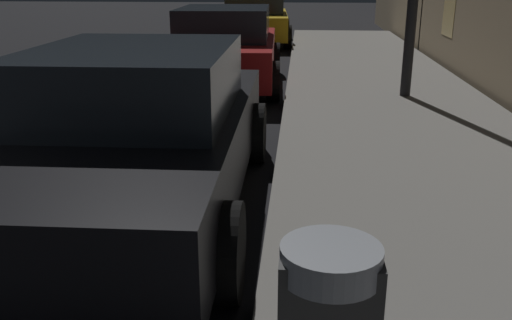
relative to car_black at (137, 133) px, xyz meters
name	(u,v)px	position (x,y,z in m)	size (l,w,h in m)	color
car_black	(137,133)	(0.00, 0.00, 0.00)	(2.10, 4.48, 1.43)	black
car_red	(225,47)	(0.00, 5.69, 0.01)	(2.13, 4.10, 1.43)	maroon
car_yellow_cab	(255,19)	(0.00, 12.40, 0.00)	(2.27, 4.34, 1.43)	gold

